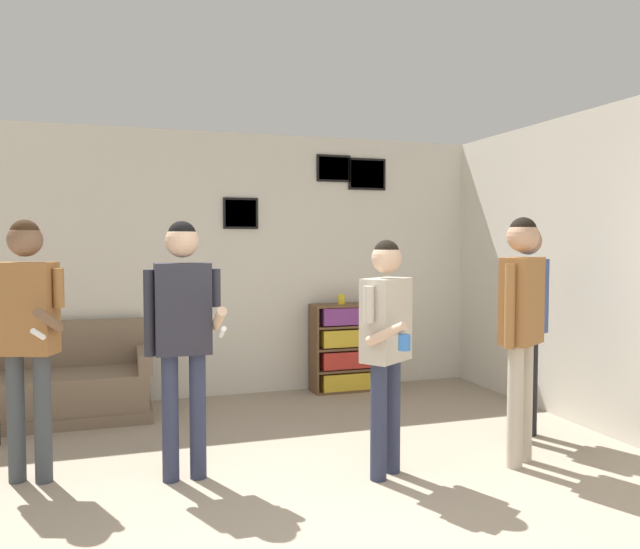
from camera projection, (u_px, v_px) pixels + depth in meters
The scene contains 10 objects.
wall_back at pixel (213, 264), 6.37m from camera, with size 8.14×0.08×2.70m.
wall_right at pixel (572, 269), 5.50m from camera, with size 0.06×6.05×2.70m.
couch at pixel (61, 387), 5.59m from camera, with size 1.56×0.80×0.85m.
bookshelf at pixel (350, 347), 6.65m from camera, with size 0.83×0.30×0.93m.
person_player_foreground_left at pixel (27, 321), 4.07m from camera, with size 0.47×0.57×1.73m.
person_player_foreground_center at pixel (183, 321), 4.11m from camera, with size 0.50×0.46×1.73m.
person_watcher_holding_cup at pixel (386, 333), 4.18m from camera, with size 0.42×0.56×1.60m.
person_spectator_near_bookshelf at pixel (522, 312), 4.40m from camera, with size 0.43×0.36×1.76m.
person_spectator_far_right at pixel (527, 307), 5.01m from camera, with size 0.45×0.34×1.73m.
drinking_cup at pixel (341, 299), 6.59m from camera, with size 0.08×0.08×0.10m.
Camera 1 is at (-0.91, -2.72, 1.59)m, focal length 35.00 mm.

